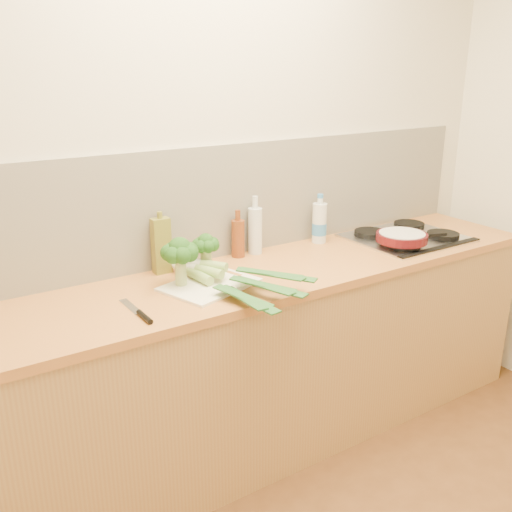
# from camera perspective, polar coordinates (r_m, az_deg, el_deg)

# --- Properties ---
(room_shell) EXTENTS (3.50, 3.50, 3.50)m
(room_shell) POSITION_cam_1_polar(r_m,az_deg,el_deg) (2.70, -4.38, 5.28)
(room_shell) COLOR beige
(room_shell) RESTS_ON ground
(counter) EXTENTS (3.20, 0.62, 0.90)m
(counter) POSITION_cam_1_polar(r_m,az_deg,el_deg) (2.73, -1.02, -10.77)
(counter) COLOR #A67F45
(counter) RESTS_ON ground
(gas_hob) EXTENTS (0.58, 0.50, 0.04)m
(gas_hob) POSITION_cam_1_polar(r_m,az_deg,el_deg) (3.17, 14.85, 1.92)
(gas_hob) COLOR silver
(gas_hob) RESTS_ON counter
(chopping_board) EXTENTS (0.44, 0.38, 0.01)m
(chopping_board) POSITION_cam_1_polar(r_m,az_deg,el_deg) (2.43, -4.65, -2.88)
(chopping_board) COLOR white
(chopping_board) RESTS_ON counter
(broccoli_left) EXTENTS (0.16, 0.16, 0.21)m
(broccoli_left) POSITION_cam_1_polar(r_m,az_deg,el_deg) (2.38, -7.62, 0.32)
(broccoli_left) COLOR #93A661
(broccoli_left) RESTS_ON chopping_board
(broccoli_right) EXTENTS (0.12, 0.12, 0.19)m
(broccoli_right) POSITION_cam_1_polar(r_m,az_deg,el_deg) (2.49, -5.04, 0.96)
(broccoli_right) COLOR #93A661
(broccoli_right) RESTS_ON chopping_board
(leek_front) EXTENTS (0.14, 0.70, 0.04)m
(leek_front) POSITION_cam_1_polar(r_m,az_deg,el_deg) (2.39, -4.71, -2.49)
(leek_front) COLOR white
(leek_front) RESTS_ON chopping_board
(leek_mid) EXTENTS (0.28, 0.62, 0.04)m
(leek_mid) POSITION_cam_1_polar(r_m,az_deg,el_deg) (2.39, -3.20, -1.94)
(leek_mid) COLOR white
(leek_mid) RESTS_ON chopping_board
(leek_back) EXTENTS (0.38, 0.53, 0.04)m
(leek_back) POSITION_cam_1_polar(r_m,az_deg,el_deg) (2.42, -2.36, -1.24)
(leek_back) COLOR white
(leek_back) RESTS_ON chopping_board
(chefs_knife) EXTENTS (0.04, 0.28, 0.02)m
(chefs_knife) POSITION_cam_1_polar(r_m,az_deg,el_deg) (2.18, -11.42, -5.73)
(chefs_knife) COLOR silver
(chefs_knife) RESTS_ON counter
(skillet) EXTENTS (0.37, 0.26, 0.04)m
(skillet) POSITION_cam_1_polar(r_m,az_deg,el_deg) (2.98, 14.42, 1.86)
(skillet) COLOR #470B11
(skillet) RESTS_ON gas_hob
(oil_tin) EXTENTS (0.08, 0.05, 0.28)m
(oil_tin) POSITION_cam_1_polar(r_m,az_deg,el_deg) (2.57, -9.44, 1.06)
(oil_tin) COLOR olive
(oil_tin) RESTS_ON counter
(glass_bottle) EXTENTS (0.07, 0.07, 0.29)m
(glass_bottle) POSITION_cam_1_polar(r_m,az_deg,el_deg) (2.80, -0.09, 2.64)
(glass_bottle) COLOR silver
(glass_bottle) RESTS_ON counter
(amber_bottle) EXTENTS (0.06, 0.06, 0.23)m
(amber_bottle) POSITION_cam_1_polar(r_m,az_deg,el_deg) (2.76, -1.80, 1.85)
(amber_bottle) COLOR brown
(amber_bottle) RESTS_ON counter
(water_bottle) EXTENTS (0.08, 0.08, 0.24)m
(water_bottle) POSITION_cam_1_polar(r_m,az_deg,el_deg) (3.00, 6.35, 3.20)
(water_bottle) COLOR silver
(water_bottle) RESTS_ON counter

